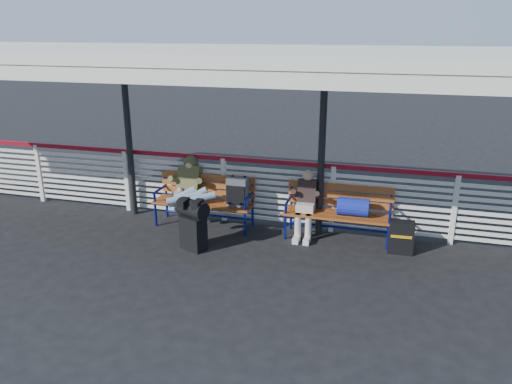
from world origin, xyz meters
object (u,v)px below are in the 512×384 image
(traveler_man, at_px, (189,193))
(companion_person, at_px, (306,204))
(bench_right, at_px, (345,207))
(bench_left, at_px, (217,195))
(suitcase_side, at_px, (401,237))
(luggage_stack, at_px, (193,223))

(traveler_man, distance_m, companion_person, 2.03)
(bench_right, bearing_deg, bench_left, -178.80)
(companion_person, distance_m, suitcase_side, 1.65)
(bench_left, height_order, suitcase_side, bench_left)
(luggage_stack, distance_m, traveler_man, 0.81)
(companion_person, height_order, suitcase_side, companion_person)
(bench_right, distance_m, traveler_man, 2.68)
(bench_left, bearing_deg, companion_person, 0.01)
(bench_right, bearing_deg, traveler_man, -171.68)
(suitcase_side, bearing_deg, bench_left, 173.22)
(luggage_stack, height_order, companion_person, companion_person)
(luggage_stack, bearing_deg, traveler_man, 139.55)
(luggage_stack, relative_size, bench_right, 0.47)
(bench_left, height_order, traveler_man, traveler_man)
(bench_left, height_order, bench_right, bench_left)
(traveler_man, relative_size, suitcase_side, 3.04)
(bench_right, xyz_separation_m, suitcase_side, (0.95, -0.31, -0.31))
(traveler_man, bearing_deg, bench_left, 41.46)
(suitcase_side, bearing_deg, luggage_stack, -168.88)
(luggage_stack, xyz_separation_m, bench_left, (0.04, 1.03, 0.15))
(bench_left, height_order, companion_person, companion_person)
(traveler_man, relative_size, companion_person, 1.43)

